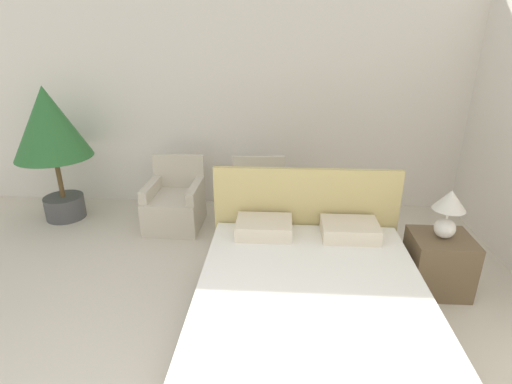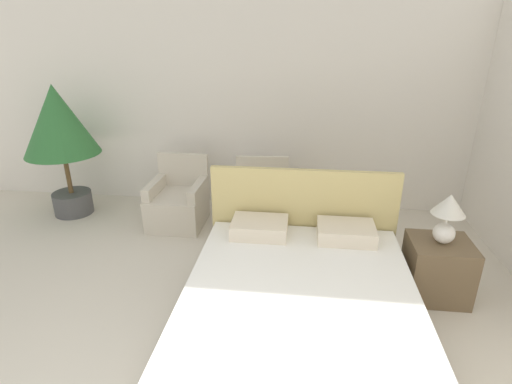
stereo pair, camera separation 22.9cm
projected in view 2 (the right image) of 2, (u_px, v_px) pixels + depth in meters
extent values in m
cube|color=silver|center=(250.00, 100.00, 5.27)|extent=(10.00, 0.06, 2.90)
cube|color=#4C4238|center=(298.00, 332.00, 3.06)|extent=(1.76, 2.17, 0.32)
cube|color=white|center=(300.00, 304.00, 2.96)|extent=(1.73, 2.12, 0.22)
cube|color=tan|center=(302.00, 222.00, 3.94)|extent=(1.80, 0.06, 1.10)
cube|color=beige|center=(260.00, 227.00, 3.72)|extent=(0.52, 0.38, 0.14)
cube|color=beige|center=(346.00, 232.00, 3.64)|extent=(0.52, 0.38, 0.14)
cube|color=beige|center=(178.00, 209.00, 5.06)|extent=(0.67, 0.71, 0.41)
cube|color=beige|center=(183.00, 169.00, 5.19)|extent=(0.66, 0.07, 0.43)
cube|color=beige|center=(155.00, 187.00, 4.98)|extent=(0.11, 0.63, 0.15)
cube|color=beige|center=(198.00, 190.00, 4.91)|extent=(0.11, 0.63, 0.15)
cube|color=beige|center=(261.00, 213.00, 4.94)|extent=(0.71, 0.75, 0.41)
cube|color=beige|center=(262.00, 173.00, 5.08)|extent=(0.66, 0.11, 0.43)
cube|color=beige|center=(239.00, 192.00, 4.84)|extent=(0.15, 0.64, 0.15)
cube|color=beige|center=(285.00, 193.00, 4.82)|extent=(0.15, 0.64, 0.15)
cylinder|color=#4C4C4C|center=(73.00, 203.00, 5.39)|extent=(0.50, 0.50, 0.30)
cylinder|color=brown|center=(68.00, 174.00, 5.24)|extent=(0.06, 0.06, 0.54)
cone|color=#2D6B33|center=(58.00, 120.00, 4.97)|extent=(0.93, 0.93, 0.88)
cube|color=brown|center=(437.00, 269.00, 3.66)|extent=(0.54, 0.49, 0.56)
sphere|color=white|center=(444.00, 233.00, 3.52)|extent=(0.19, 0.19, 0.19)
cylinder|color=white|center=(447.00, 219.00, 3.47)|extent=(0.02, 0.02, 0.09)
cone|color=beige|center=(450.00, 204.00, 3.42)|extent=(0.29, 0.29, 0.18)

